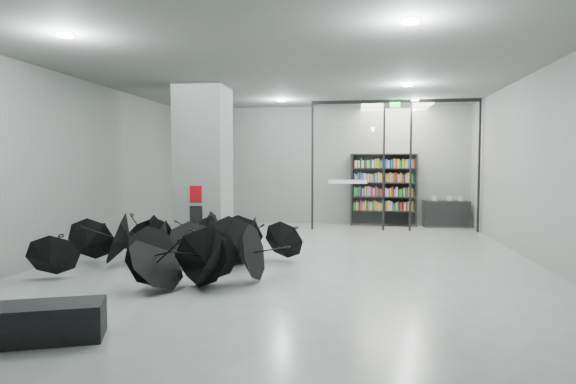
# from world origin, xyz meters

# --- Properties ---
(room) EXTENTS (14.00, 14.02, 4.01)m
(room) POSITION_xyz_m (0.00, 0.00, 2.84)
(room) COLOR gray
(room) RESTS_ON ground
(column) EXTENTS (1.20, 1.20, 4.00)m
(column) POSITION_xyz_m (-2.50, 2.00, 2.00)
(column) COLOR slate
(column) RESTS_ON ground
(fire_cabinet) EXTENTS (0.28, 0.04, 0.38)m
(fire_cabinet) POSITION_xyz_m (-2.50, 1.38, 1.35)
(fire_cabinet) COLOR #A50A07
(fire_cabinet) RESTS_ON column
(info_panel) EXTENTS (0.30, 0.03, 0.42)m
(info_panel) POSITION_xyz_m (-2.50, 1.38, 0.85)
(info_panel) COLOR black
(info_panel) RESTS_ON column
(exit_sign) EXTENTS (0.30, 0.06, 0.15)m
(exit_sign) POSITION_xyz_m (2.40, 5.30, 3.82)
(exit_sign) COLOR #0CE533
(exit_sign) RESTS_ON room
(glass_partition) EXTENTS (5.06, 0.08, 4.00)m
(glass_partition) POSITION_xyz_m (2.39, 5.50, 2.18)
(glass_partition) COLOR silver
(glass_partition) RESTS_ON ground
(bench) EXTENTS (1.46, 1.03, 0.43)m
(bench) POSITION_xyz_m (-2.31, -4.70, 0.22)
(bench) COLOR black
(bench) RESTS_ON ground
(bookshelf) EXTENTS (2.20, 0.58, 2.39)m
(bookshelf) POSITION_xyz_m (2.17, 6.75, 1.19)
(bookshelf) COLOR black
(bookshelf) RESTS_ON ground
(shop_counter) EXTENTS (1.44, 0.59, 0.86)m
(shop_counter) POSITION_xyz_m (4.16, 6.62, 0.43)
(shop_counter) COLOR black
(shop_counter) RESTS_ON ground
(umbrella_cluster) EXTENTS (4.98, 4.41, 1.32)m
(umbrella_cluster) POSITION_xyz_m (-1.94, -0.68, 0.32)
(umbrella_cluster) COLOR black
(umbrella_cluster) RESTS_ON ground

